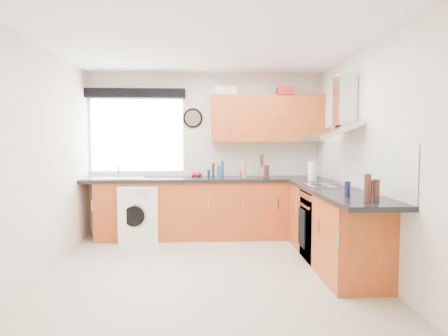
{
  "coord_description": "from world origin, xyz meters",
  "views": [
    {
      "loc": [
        -0.02,
        -4.46,
        1.47
      ],
      "look_at": [
        0.25,
        0.85,
        1.1
      ],
      "focal_mm": 32.0,
      "sensor_mm": 36.0,
      "label": 1
    }
  ],
  "objects": [
    {
      "name": "bottle_2",
      "position": [
        1.42,
        -0.56,
        0.99
      ],
      "size": [
        0.06,
        0.06,
        0.15
      ],
      "primitive_type": "cylinder",
      "color": "#16164C",
      "rests_on": "worktop_right"
    },
    {
      "name": "utensil_pot",
      "position": [
        0.88,
        1.7,
        0.98
      ],
      "size": [
        0.13,
        0.13,
        0.14
      ],
      "primitive_type": "cylinder",
      "rotation": [
        0.0,
        0.0,
        -0.31
      ],
      "color": "#9E917D",
      "rests_on": "worktop_back"
    },
    {
      "name": "wall_front",
      "position": [
        0.0,
        -1.8,
        1.25
      ],
      "size": [
        3.6,
        0.02,
        2.5
      ],
      "primitive_type": "cube",
      "color": "silver",
      "rests_on": "ground_plane"
    },
    {
      "name": "jar_5",
      "position": [
        0.58,
        1.39,
        1.03
      ],
      "size": [
        0.05,
        0.05,
        0.24
      ],
      "primitive_type": "cylinder",
      "color": "#A77739",
      "rests_on": "worktop_back"
    },
    {
      "name": "tomato_cluster",
      "position": [
        -0.14,
        1.65,
        0.95
      ],
      "size": [
        0.17,
        0.17,
        0.07
      ],
      "primitive_type": null,
      "rotation": [
        0.0,
        0.0,
        -0.07
      ],
      "color": "#B6111B",
      "rests_on": "worktop_back"
    },
    {
      "name": "jar_0",
      "position": [
        0.2,
        1.37,
        1.01
      ],
      "size": [
        0.05,
        0.05,
        0.2
      ],
      "primitive_type": "cylinder",
      "color": "#1A537E",
      "rests_on": "worktop_back"
    },
    {
      "name": "jar_2",
      "position": [
        0.12,
        1.67,
        1.02
      ],
      "size": [
        0.04,
        0.04,
        0.21
      ],
      "primitive_type": "cylinder",
      "color": "#371813",
      "rests_on": "worktop_back"
    },
    {
      "name": "ground_plane",
      "position": [
        0.0,
        0.0,
        0.0
      ],
      "size": [
        3.6,
        3.6,
        0.0
      ],
      "primitive_type": "plane",
      "color": "beige"
    },
    {
      "name": "kitchen_roll",
      "position": [
        1.48,
        0.98,
        1.04
      ],
      "size": [
        0.15,
        0.15,
        0.26
      ],
      "primitive_type": "cylinder",
      "rotation": [
        0.0,
        0.0,
        -0.34
      ],
      "color": "white",
      "rests_on": "worktop_right"
    },
    {
      "name": "worktop_back",
      "position": [
        0.0,
        1.5,
        0.89
      ],
      "size": [
        3.6,
        0.62,
        0.05
      ],
      "primitive_type": "cube",
      "color": "black",
      "rests_on": "base_cab_back"
    },
    {
      "name": "base_cab_back",
      "position": [
        -0.1,
        1.51,
        0.43
      ],
      "size": [
        3.0,
        0.58,
        0.86
      ],
      "primitive_type": "cube",
      "color": "#A44118",
      "rests_on": "ground_plane"
    },
    {
      "name": "wall_right",
      "position": [
        1.8,
        0.0,
        1.25
      ],
      "size": [
        0.02,
        3.6,
        2.5
      ],
      "primitive_type": "cube",
      "color": "silver",
      "rests_on": "ground_plane"
    },
    {
      "name": "worktop_right",
      "position": [
        1.5,
        0.0,
        0.89
      ],
      "size": [
        0.62,
        2.42,
        0.05
      ],
      "primitive_type": "cube",
      "color": "black",
      "rests_on": "base_cab_right"
    },
    {
      "name": "window_blind",
      "position": [
        -1.05,
        1.7,
        2.18
      ],
      "size": [
        1.5,
        0.18,
        0.14
      ],
      "primitive_type": "cube",
      "color": "black",
      "rests_on": "wall_back"
    },
    {
      "name": "extractor_hood",
      "position": [
        1.6,
        0.3,
        1.77
      ],
      "size": [
        0.52,
        0.78,
        0.66
      ],
      "primitive_type": null,
      "color": "#AFAFAF",
      "rests_on": "wall_right"
    },
    {
      "name": "wall_back",
      "position": [
        0.0,
        1.8,
        1.25
      ],
      "size": [
        3.6,
        0.02,
        2.5
      ],
      "primitive_type": "cube",
      "color": "silver",
      "rests_on": "ground_plane"
    },
    {
      "name": "jar_7",
      "position": [
        0.56,
        1.5,
        0.96
      ],
      "size": [
        0.07,
        0.07,
        0.1
      ],
      "primitive_type": "cylinder",
      "color": "#581812",
      "rests_on": "worktop_back"
    },
    {
      "name": "casserole",
      "position": [
        0.3,
        1.72,
        2.22
      ],
      "size": [
        0.4,
        0.33,
        0.14
      ],
      "primitive_type": "cube",
      "rotation": [
        0.0,
        0.0,
        0.3
      ],
      "color": "white",
      "rests_on": "upper_cabinets"
    },
    {
      "name": "wall_clock",
      "position": [
        -0.19,
        1.76,
        1.81
      ],
      "size": [
        0.31,
        0.04,
        0.31
      ],
      "primitive_type": "cylinder",
      "rotation": [
        1.57,
        0.0,
        0.0
      ],
      "color": "black",
      "rests_on": "wall_back"
    },
    {
      "name": "bottle_0",
      "position": [
        1.47,
        -0.93,
        1.04
      ],
      "size": [
        0.07,
        0.07,
        0.25
      ],
      "primitive_type": "cylinder",
      "color": "#4F241C",
      "rests_on": "worktop_right"
    },
    {
      "name": "washing_machine",
      "position": [
        -1.0,
        1.4,
        0.41
      ],
      "size": [
        0.65,
        0.63,
        0.81
      ],
      "primitive_type": "cube",
      "rotation": [
        0.0,
        0.0,
        0.19
      ],
      "color": "white",
      "rests_on": "ground_plane"
    },
    {
      "name": "bottle_3",
      "position": [
        1.56,
        -0.91,
        1.01
      ],
      "size": [
        0.07,
        0.07,
        0.2
      ],
      "primitive_type": "cylinder",
      "color": "#482119",
      "rests_on": "worktop_right"
    },
    {
      "name": "jar_1",
      "position": [
        0.05,
        1.5,
        0.97
      ],
      "size": [
        0.04,
        0.04,
        0.11
      ],
      "primitive_type": "cylinder",
      "color": "#1B1548",
      "rests_on": "worktop_back"
    },
    {
      "name": "splashback",
      "position": [
        1.79,
        0.3,
        1.18
      ],
      "size": [
        0.01,
        3.0,
        0.54
      ],
      "primitive_type": "cube",
      "color": "white",
      "rests_on": "wall_right"
    },
    {
      "name": "storage_box",
      "position": [
        1.2,
        1.52,
        2.21
      ],
      "size": [
        0.26,
        0.22,
        0.11
      ],
      "primitive_type": "cube",
      "rotation": [
        0.0,
        0.0,
        -0.05
      ],
      "color": "maroon",
      "rests_on": "upper_cabinets"
    },
    {
      "name": "oven",
      "position": [
        1.5,
        0.3,
        0.42
      ],
      "size": [
        0.56,
        0.58,
        0.85
      ],
      "primitive_type": "cube",
      "color": "black",
      "rests_on": "ground_plane"
    },
    {
      "name": "wall_left",
      "position": [
        -1.8,
        0.0,
        1.25
      ],
      "size": [
        0.02,
        3.6,
        2.5
      ],
      "primitive_type": "cube",
      "color": "silver",
      "rests_on": "ground_plane"
    },
    {
      "name": "base_cab_corner",
      "position": [
        1.5,
        1.5,
        0.43
      ],
      "size": [
        0.6,
        0.6,
        0.86
      ],
      "primitive_type": "cube",
      "color": "#A44118",
      "rests_on": "ground_plane"
    },
    {
      "name": "jar_4",
      "position": [
        0.26,
        1.48,
        1.04
      ],
      "size": [
        0.05,
        0.05,
        0.26
      ],
      "primitive_type": "cylinder",
      "color": "navy",
      "rests_on": "worktop_back"
    },
    {
      "name": "window",
      "position": [
        -1.05,
        1.79,
        1.55
      ],
      "size": [
        1.4,
        0.02,
        1.1
      ],
      "primitive_type": "cube",
      "color": "white",
      "rests_on": "wall_back"
    },
    {
      "name": "sink",
      "position": [
        -1.33,
        1.5,
        0.95
      ],
      "size": [
        0.84,
        0.46,
        0.1
      ],
      "primitive_type": null,
      "color": "#AFAFAF",
      "rests_on": "worktop_back"
    },
    {
      "name": "upper_cabinets",
      "position": [
        0.95,
        1.62,
        1.8
      ],
      "size": [
        1.7,
        0.35,
        0.7
      ],
      "primitive_type": "cube",
      "color": "#A44118",
      "rests_on": "wall_back"
    },
    {
      "name": "jar_6",
      "position": [
        0.91,
        1.4,
        1.01
      ],
      "size": [
        0.07,
        0.07,
        0.19
      ],
      "primitive_type": "cylinder",
      "color": "#4B1E1A",
      "rests_on": "worktop_back"
    },
    {
      "name": "jar_3",
      "position": [
        0.57,
        1.47,
        1.03
      ],
      "size": [
        0.06,
        0.06,
        0.24
      ],
      "primitive_type": "cylinder",
      "color": "#A69C8D",
      "rests_on": "worktop_back"
    },
    {
      "name": "bottle_1",
      "position": [
        1.59,
        -0.72,
        1.0
      ],
      "size": [
        0.05,
        0.05,
        0.18
      ],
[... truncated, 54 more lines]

